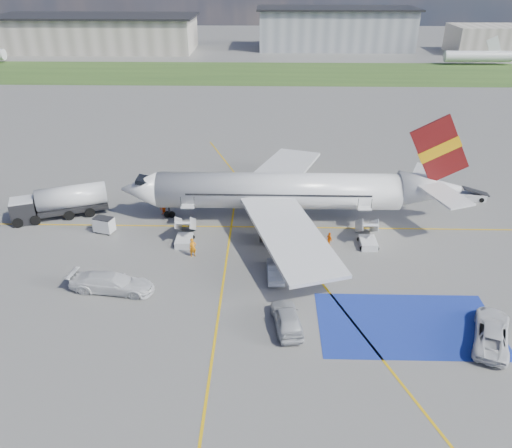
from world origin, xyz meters
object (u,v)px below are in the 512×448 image
object	(u,v)px
fuel_tanker	(61,204)
belt_loader	(465,196)
airliner	(292,191)
van_white_b	(111,280)
van_white_a	(493,330)
car_silver_b	(275,270)
car_silver_a	(287,318)
gpu_cart	(104,226)

from	to	relation	value
fuel_tanker	belt_loader	world-z (taller)	fuel_tanker
airliner	van_white_b	size ratio (longest dim) A/B	6.63
airliner	van_white_a	size ratio (longest dim) A/B	7.10
van_white_b	car_silver_b	bearing A→B (deg)	-72.75
fuel_tanker	car_silver_b	world-z (taller)	fuel_tanker
fuel_tanker	car_silver_b	size ratio (longest dim) A/B	2.45
belt_loader	van_white_b	world-z (taller)	van_white_b
fuel_tanker	van_white_a	xyz separation A→B (m)	(39.86, -19.71, -0.47)
belt_loader	van_white_a	distance (m)	26.26
fuel_tanker	car_silver_b	xyz separation A→B (m)	(23.71, -11.58, -0.75)
car_silver_b	car_silver_a	bearing A→B (deg)	94.22
van_white_a	gpu_cart	bearing A→B (deg)	-2.74
belt_loader	van_white_b	bearing A→B (deg)	-147.13
fuel_tanker	belt_loader	bearing A→B (deg)	-14.18
airliner	car_silver_a	xyz separation A→B (m)	(-1.03, -18.48, -2.54)
belt_loader	fuel_tanker	bearing A→B (deg)	-168.19
airliner	gpu_cart	size ratio (longest dim) A/B	15.99
gpu_cart	car_silver_a	bearing A→B (deg)	-21.53
airliner	van_white_a	xyz separation A→B (m)	(14.29, -19.61, -2.42)
gpu_cart	van_white_b	size ratio (longest dim) A/B	0.41
airliner	van_white_b	distance (m)	21.37
fuel_tanker	car_silver_b	distance (m)	26.40
van_white_a	belt_loader	bearing A→B (deg)	-82.44
belt_loader	van_white_b	distance (m)	42.03
airliner	car_silver_a	size ratio (longest dim) A/B	7.35
gpu_cart	van_white_a	xyz separation A→B (m)	(34.06, -16.12, 0.21)
belt_loader	car_silver_a	world-z (taller)	car_silver_a
car_silver_a	car_silver_b	distance (m)	7.05
fuel_tanker	car_silver_a	xyz separation A→B (m)	(24.54, -18.57, -0.59)
car_silver_a	van_white_b	distance (m)	15.65
fuel_tanker	car_silver_a	world-z (taller)	fuel_tanker
fuel_tanker	belt_loader	distance (m)	47.02
car_silver_b	van_white_a	world-z (taller)	van_white_a
belt_loader	car_silver_a	size ratio (longest dim) A/B	1.02
belt_loader	car_silver_b	xyz separation A→B (m)	(-22.96, -17.22, 0.32)
gpu_cart	belt_loader	distance (m)	41.90
fuel_tanker	gpu_cart	xyz separation A→B (m)	(5.80, -3.58, -0.69)
car_silver_a	fuel_tanker	bearing A→B (deg)	-46.08
fuel_tanker	car_silver_a	bearing A→B (deg)	-58.20
van_white_a	airliner	bearing A→B (deg)	-31.32
car_silver_a	gpu_cart	bearing A→B (deg)	-47.62
gpu_cart	van_white_b	bearing A→B (deg)	-53.18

